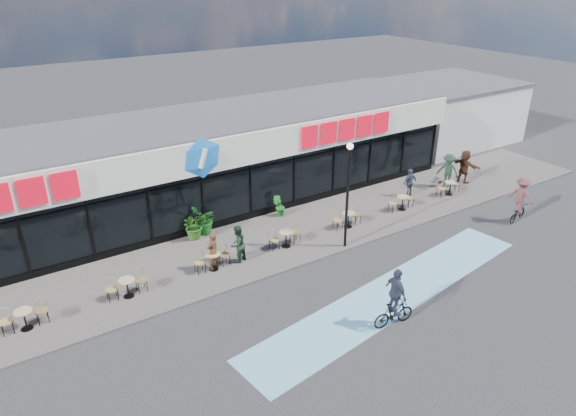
% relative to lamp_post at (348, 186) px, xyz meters
% --- Properties ---
extents(ground, '(120.00, 120.00, 0.00)m').
position_rel_lamp_post_xyz_m(ground, '(-4.60, -2.30, -2.95)').
color(ground, '#28282B').
rests_on(ground, ground).
extents(sidewalk, '(44.00, 5.00, 0.10)m').
position_rel_lamp_post_xyz_m(sidewalk, '(-4.60, 2.20, -2.90)').
color(sidewalk, '#554F4B').
rests_on(sidewalk, ground).
extents(bike_lane, '(14.17, 4.13, 0.01)m').
position_rel_lamp_post_xyz_m(bike_lane, '(-0.60, -3.80, -2.95)').
color(bike_lane, '#6BABCA').
rests_on(bike_lane, ground).
extents(building, '(30.60, 6.57, 4.75)m').
position_rel_lamp_post_xyz_m(building, '(-4.60, 7.63, -0.62)').
color(building, black).
rests_on(building, ground).
extents(neighbour_building, '(9.20, 7.20, 4.11)m').
position_rel_lamp_post_xyz_m(neighbour_building, '(15.90, 8.70, -0.89)').
color(neighbour_building, silver).
rests_on(neighbour_building, ground).
extents(lamp_post, '(0.28, 0.28, 4.76)m').
position_rel_lamp_post_xyz_m(lamp_post, '(0.00, 0.00, 0.00)').
color(lamp_post, black).
rests_on(lamp_post, sidewalk).
extents(bistro_set_1, '(1.54, 0.62, 0.90)m').
position_rel_lamp_post_xyz_m(bistro_set_1, '(-12.75, 1.46, -2.40)').
color(bistro_set_1, tan).
rests_on(bistro_set_1, sidewalk).
extents(bistro_set_2, '(1.54, 0.62, 0.90)m').
position_rel_lamp_post_xyz_m(bistro_set_2, '(-9.24, 1.46, -2.40)').
color(bistro_set_2, tan).
rests_on(bistro_set_2, sidewalk).
extents(bistro_set_3, '(1.54, 0.62, 0.90)m').
position_rel_lamp_post_xyz_m(bistro_set_3, '(-5.73, 1.46, -2.40)').
color(bistro_set_3, tan).
rests_on(bistro_set_3, sidewalk).
extents(bistro_set_4, '(1.54, 0.62, 0.90)m').
position_rel_lamp_post_xyz_m(bistro_set_4, '(-2.22, 1.46, -2.40)').
color(bistro_set_4, tan).
rests_on(bistro_set_4, sidewalk).
extents(bistro_set_5, '(1.54, 0.62, 0.90)m').
position_rel_lamp_post_xyz_m(bistro_set_5, '(1.28, 1.46, -2.40)').
color(bistro_set_5, tan).
rests_on(bistro_set_5, sidewalk).
extents(bistro_set_6, '(1.54, 0.62, 0.90)m').
position_rel_lamp_post_xyz_m(bistro_set_6, '(4.79, 1.46, -2.40)').
color(bistro_set_6, tan).
rests_on(bistro_set_6, sidewalk).
extents(bistro_set_7, '(1.54, 0.62, 0.90)m').
position_rel_lamp_post_xyz_m(bistro_set_7, '(8.30, 1.46, -2.40)').
color(bistro_set_7, tan).
rests_on(bistro_set_7, sidewalk).
extents(potted_plant_left, '(1.43, 1.53, 1.38)m').
position_rel_lamp_post_xyz_m(potted_plant_left, '(-4.72, 4.43, -2.17)').
color(potted_plant_left, '#18571C').
rests_on(potted_plant_left, sidewalk).
extents(potted_plant_mid, '(1.20, 1.07, 1.25)m').
position_rel_lamp_post_xyz_m(potted_plant_mid, '(-5.27, 4.29, -2.23)').
color(potted_plant_mid, '#275719').
rests_on(potted_plant_mid, sidewalk).
extents(potted_plant_right, '(0.72, 0.67, 1.04)m').
position_rel_lamp_post_xyz_m(potted_plant_right, '(-0.84, 4.17, -2.33)').
color(potted_plant_right, '#1C6321').
rests_on(potted_plant_right, sidewalk).
extents(patron_left, '(0.72, 0.62, 1.67)m').
position_rel_lamp_post_xyz_m(patron_left, '(-5.70, 1.41, -2.02)').
color(patron_left, '#4E2F1C').
rests_on(patron_left, sidewalk).
extents(patron_right, '(0.98, 0.88, 1.65)m').
position_rel_lamp_post_xyz_m(patron_right, '(-4.59, 1.38, -2.03)').
color(patron_right, '#192E1E').
rests_on(patron_right, sidewalk).
extents(pedestrian_a, '(1.12, 1.41, 1.92)m').
position_rel_lamp_post_xyz_m(pedestrian_a, '(9.03, 2.24, -1.90)').
color(pedestrian_a, '#1A3024').
rests_on(pedestrian_a, sidewalk).
extents(pedestrian_b, '(0.77, 1.82, 1.90)m').
position_rel_lamp_post_xyz_m(pedestrian_b, '(10.35, 2.20, -1.90)').
color(pedestrian_b, '#422517').
rests_on(pedestrian_b, sidewalk).
extents(pedestrian_c, '(0.93, 0.42, 1.56)m').
position_rel_lamp_post_xyz_m(pedestrian_c, '(6.33, 2.45, -2.08)').
color(pedestrian_c, '#303B4A').
rests_on(pedestrian_c, sidewalk).
extents(cyclist_a, '(1.64, 1.10, 2.24)m').
position_rel_lamp_post_xyz_m(cyclist_a, '(-1.99, -5.17, -2.00)').
color(cyclist_a, black).
rests_on(cyclist_a, ground).
extents(cyclist_b, '(1.67, 1.29, 2.26)m').
position_rel_lamp_post_xyz_m(cyclist_b, '(8.79, -2.45, -1.92)').
color(cyclist_b, black).
rests_on(cyclist_b, ground).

